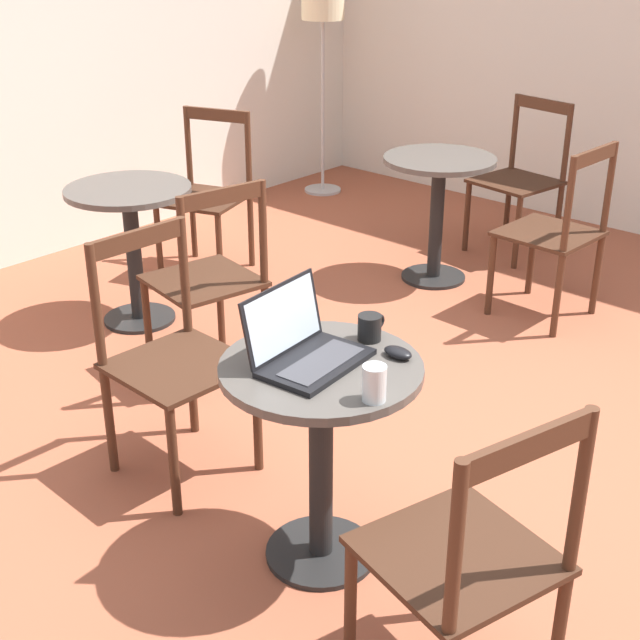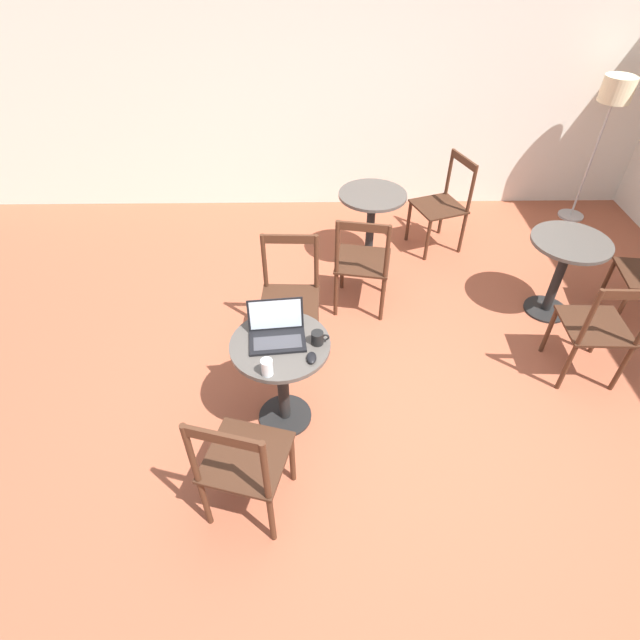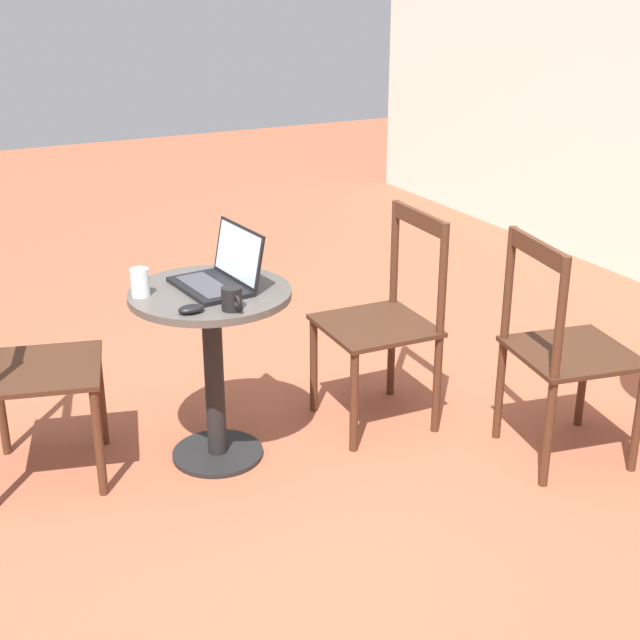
{
  "view_description": "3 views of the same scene",
  "coord_description": "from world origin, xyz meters",
  "px_view_note": "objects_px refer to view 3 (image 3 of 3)",
  "views": [
    {
      "loc": [
        -2.52,
        -1.67,
        2.03
      ],
      "look_at": [
        -0.4,
        0.23,
        0.7
      ],
      "focal_mm": 50.0,
      "sensor_mm": 36.0,
      "label": 1
    },
    {
      "loc": [
        -0.48,
        -2.31,
        2.92
      ],
      "look_at": [
        -0.44,
        0.39,
        0.56
      ],
      "focal_mm": 28.0,
      "sensor_mm": 36.0,
      "label": 2
    },
    {
      "loc": [
        2.41,
        -1.15,
        1.92
      ],
      "look_at": [
        -0.48,
        0.33,
        0.62
      ],
      "focal_mm": 50.0,
      "sensor_mm": 36.0,
      "label": 3
    }
  ],
  "objects_px": {
    "chair_near_front": "(28,368)",
    "mouse": "(191,309)",
    "cafe_table_near": "(212,338)",
    "chair_far_front": "(562,352)",
    "drinking_glass": "(140,282)",
    "laptop": "(219,275)",
    "mug": "(232,299)",
    "chair_near_back": "(385,322)"
  },
  "relations": [
    {
      "from": "chair_far_front",
      "to": "mug",
      "type": "height_order",
      "value": "chair_far_front"
    },
    {
      "from": "cafe_table_near",
      "to": "chair_far_front",
      "type": "relative_size",
      "value": 0.78
    },
    {
      "from": "chair_near_back",
      "to": "drinking_glass",
      "type": "bearing_deg",
      "value": -94.97
    },
    {
      "from": "mouse",
      "to": "mug",
      "type": "bearing_deg",
      "value": 74.94
    },
    {
      "from": "cafe_table_near",
      "to": "chair_far_front",
      "type": "height_order",
      "value": "chair_far_front"
    },
    {
      "from": "cafe_table_near",
      "to": "drinking_glass",
      "type": "bearing_deg",
      "value": -103.26
    },
    {
      "from": "cafe_table_near",
      "to": "mug",
      "type": "height_order",
      "value": "mug"
    },
    {
      "from": "cafe_table_near",
      "to": "chair_near_back",
      "type": "height_order",
      "value": "chair_near_back"
    },
    {
      "from": "laptop",
      "to": "drinking_glass",
      "type": "xyz_separation_m",
      "value": [
        -0.04,
        -0.31,
        0.01
      ]
    },
    {
      "from": "chair_near_front",
      "to": "mug",
      "type": "bearing_deg",
      "value": 58.21
    },
    {
      "from": "chair_near_front",
      "to": "chair_far_front",
      "type": "relative_size",
      "value": 1.0
    },
    {
      "from": "chair_far_front",
      "to": "laptop",
      "type": "bearing_deg",
      "value": -118.46
    },
    {
      "from": "chair_near_front",
      "to": "mouse",
      "type": "height_order",
      "value": "chair_near_front"
    },
    {
      "from": "chair_far_front",
      "to": "mug",
      "type": "bearing_deg",
      "value": -107.51
    },
    {
      "from": "mug",
      "to": "laptop",
      "type": "bearing_deg",
      "value": 169.01
    },
    {
      "from": "chair_near_front",
      "to": "mug",
      "type": "distance_m",
      "value": 0.87
    },
    {
      "from": "chair_far_front",
      "to": "chair_near_front",
      "type": "bearing_deg",
      "value": -112.94
    },
    {
      "from": "chair_near_back",
      "to": "cafe_table_near",
      "type": "bearing_deg",
      "value": -92.18
    },
    {
      "from": "cafe_table_near",
      "to": "chair_near_front",
      "type": "bearing_deg",
      "value": -105.26
    },
    {
      "from": "chair_near_front",
      "to": "laptop",
      "type": "height_order",
      "value": "laptop"
    },
    {
      "from": "chair_near_front",
      "to": "laptop",
      "type": "bearing_deg",
      "value": 77.11
    },
    {
      "from": "drinking_glass",
      "to": "chair_far_front",
      "type": "bearing_deg",
      "value": 65.31
    },
    {
      "from": "chair_near_front",
      "to": "mouse",
      "type": "bearing_deg",
      "value": 54.49
    },
    {
      "from": "mouse",
      "to": "mug",
      "type": "distance_m",
      "value": 0.15
    },
    {
      "from": "cafe_table_near",
      "to": "drinking_glass",
      "type": "distance_m",
      "value": 0.37
    },
    {
      "from": "cafe_table_near",
      "to": "drinking_glass",
      "type": "relative_size",
      "value": 6.74
    },
    {
      "from": "cafe_table_near",
      "to": "drinking_glass",
      "type": "height_order",
      "value": "drinking_glass"
    },
    {
      "from": "chair_far_front",
      "to": "drinking_glass",
      "type": "distance_m",
      "value": 1.7
    },
    {
      "from": "mug",
      "to": "mouse",
      "type": "bearing_deg",
      "value": -105.06
    },
    {
      "from": "chair_far_front",
      "to": "mug",
      "type": "relative_size",
      "value": 8.27
    },
    {
      "from": "chair_near_front",
      "to": "mouse",
      "type": "xyz_separation_m",
      "value": [
        0.39,
        0.54,
        0.28
      ]
    },
    {
      "from": "chair_near_back",
      "to": "mug",
      "type": "bearing_deg",
      "value": -75.15
    },
    {
      "from": "drinking_glass",
      "to": "chair_near_front",
      "type": "bearing_deg",
      "value": -106.44
    },
    {
      "from": "cafe_table_near",
      "to": "mug",
      "type": "bearing_deg",
      "value": -0.3
    },
    {
      "from": "laptop",
      "to": "chair_far_front",
      "type": "bearing_deg",
      "value": 61.54
    },
    {
      "from": "chair_near_back",
      "to": "drinking_glass",
      "type": "height_order",
      "value": "chair_near_back"
    },
    {
      "from": "cafe_table_near",
      "to": "chair_far_front",
      "type": "bearing_deg",
      "value": 63.17
    },
    {
      "from": "chair_near_front",
      "to": "laptop",
      "type": "relative_size",
      "value": 2.52
    },
    {
      "from": "mouse",
      "to": "laptop",
      "type": "bearing_deg",
      "value": 138.25
    },
    {
      "from": "laptop",
      "to": "drinking_glass",
      "type": "relative_size",
      "value": 3.44
    },
    {
      "from": "cafe_table_near",
      "to": "laptop",
      "type": "bearing_deg",
      "value": 111.53
    },
    {
      "from": "chair_near_back",
      "to": "mouse",
      "type": "bearing_deg",
      "value": -79.69
    }
  ]
}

